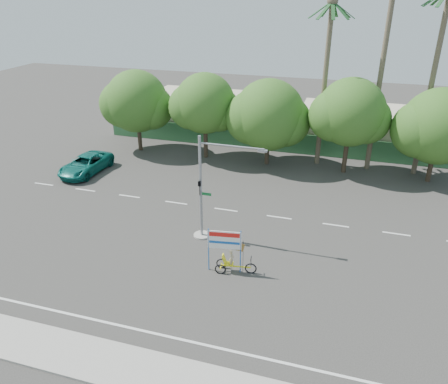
# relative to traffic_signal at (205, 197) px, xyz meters

# --- Properties ---
(ground) EXTENTS (120.00, 120.00, 0.00)m
(ground) POSITION_rel_traffic_signal_xyz_m (2.20, -3.98, -2.92)
(ground) COLOR #33302D
(ground) RESTS_ON ground
(sidewalk_near) EXTENTS (50.00, 2.40, 0.12)m
(sidewalk_near) POSITION_rel_traffic_signal_xyz_m (2.20, -11.48, -2.86)
(sidewalk_near) COLOR gray
(sidewalk_near) RESTS_ON ground
(fence) EXTENTS (38.00, 0.08, 2.00)m
(fence) POSITION_rel_traffic_signal_xyz_m (2.20, 17.52, -1.92)
(fence) COLOR #336B3D
(fence) RESTS_ON ground
(building_left) EXTENTS (12.00, 8.00, 4.00)m
(building_left) POSITION_rel_traffic_signal_xyz_m (-7.80, 22.02, -0.92)
(building_left) COLOR beige
(building_left) RESTS_ON ground
(building_right) EXTENTS (14.00, 8.00, 3.60)m
(building_right) POSITION_rel_traffic_signal_xyz_m (10.20, 22.02, -1.12)
(building_right) COLOR beige
(building_right) RESTS_ON ground
(tree_far_left) EXTENTS (7.14, 6.00, 7.96)m
(tree_far_left) POSITION_rel_traffic_signal_xyz_m (-11.85, 14.02, 1.84)
(tree_far_left) COLOR #473828
(tree_far_left) RESTS_ON ground
(tree_left) EXTENTS (6.66, 5.60, 8.07)m
(tree_left) POSITION_rel_traffic_signal_xyz_m (-4.85, 14.02, 2.14)
(tree_left) COLOR #473828
(tree_left) RESTS_ON ground
(tree_center) EXTENTS (7.62, 6.40, 7.85)m
(tree_center) POSITION_rel_traffic_signal_xyz_m (1.14, 14.02, 1.55)
(tree_center) COLOR #473828
(tree_center) RESTS_ON ground
(tree_right) EXTENTS (6.90, 5.80, 8.36)m
(tree_right) POSITION_rel_traffic_signal_xyz_m (8.15, 14.02, 2.32)
(tree_right) COLOR #473828
(tree_right) RESTS_ON ground
(tree_far_right) EXTENTS (7.38, 6.20, 7.94)m
(tree_far_right) POSITION_rel_traffic_signal_xyz_m (15.15, 14.02, 1.73)
(tree_far_right) COLOR #473828
(tree_far_right) RESTS_ON ground
(palm_tall) EXTENTS (3.73, 3.79, 17.45)m
(palm_tall) POSITION_rel_traffic_signal_xyz_m (10.20, 15.52, 7.55)
(palm_tall) COLOR #70604C
(palm_tall) RESTS_ON ground
(palm_mid) EXTENTS (3.73, 3.79, 15.45)m
(palm_mid) POSITION_rel_traffic_signal_xyz_m (14.20, 15.52, 6.48)
(palm_mid) COLOR #70604C
(palm_mid) RESTS_ON ground
(palm_short) EXTENTS (3.73, 3.79, 14.45)m
(palm_short) POSITION_rel_traffic_signal_xyz_m (5.70, 15.52, 5.94)
(palm_short) COLOR #70604C
(palm_short) RESTS_ON ground
(traffic_signal) EXTENTS (4.72, 1.10, 7.00)m
(traffic_signal) POSITION_rel_traffic_signal_xyz_m (0.00, 0.00, 0.00)
(traffic_signal) COLOR gray
(traffic_signal) RESTS_ON ground
(trike_billboard) EXTENTS (2.85, 0.87, 2.82)m
(trike_billboard) POSITION_rel_traffic_signal_xyz_m (2.55, -3.28, -1.78)
(trike_billboard) COLOR black
(trike_billboard) RESTS_ON ground
(pickup_truck) EXTENTS (2.95, 5.82, 1.58)m
(pickup_truck) POSITION_rel_traffic_signal_xyz_m (-13.72, 7.25, -2.13)
(pickup_truck) COLOR #0D6156
(pickup_truck) RESTS_ON ground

